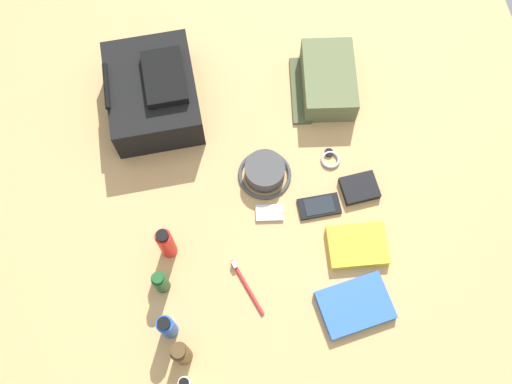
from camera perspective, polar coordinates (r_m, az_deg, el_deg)
ground_plane at (r=1.80m, az=0.00°, el=-0.60°), size 2.64×2.02×0.02m
backpack at (r=1.89m, az=-10.14°, el=9.67°), size 0.36×0.29×0.17m
toiletry_pouch at (r=1.94m, az=7.09°, el=10.95°), size 0.28×0.24×0.09m
bucket_hat at (r=1.79m, az=0.88°, el=2.00°), size 0.17×0.17×0.06m
lotion_bottle at (r=1.63m, az=-6.94°, el=-18.39°), size 0.03×0.03×0.12m
cologne_bottle at (r=1.63m, az=-7.44°, el=-15.62°), size 0.05×0.05×0.13m
deodorant_spray at (r=1.64m, az=-8.80°, el=-13.10°), size 0.05×0.05×0.14m
shampoo_bottle at (r=1.68m, az=-9.45°, el=-8.81°), size 0.04×0.04×0.11m
sunscreen_spray at (r=1.68m, az=-8.90°, el=-5.05°), size 0.05×0.05×0.16m
paperback_novel at (r=1.71m, az=9.81°, el=-11.03°), size 0.17×0.22×0.03m
travel_guidebook at (r=1.75m, az=10.03°, el=-5.26°), size 0.14×0.18×0.03m
cell_phone at (r=1.78m, az=6.29°, el=-1.42°), size 0.07×0.13×0.01m
media_player at (r=1.76m, az=1.35°, el=-2.08°), size 0.06×0.09×0.01m
wristwatch at (r=1.85m, az=7.39°, el=3.29°), size 0.07×0.06×0.01m
toothbrush at (r=1.70m, az=-1.04°, el=-9.14°), size 0.17×0.07×0.02m
wallet at (r=1.81m, az=10.24°, el=0.39°), size 0.10×0.12×0.02m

